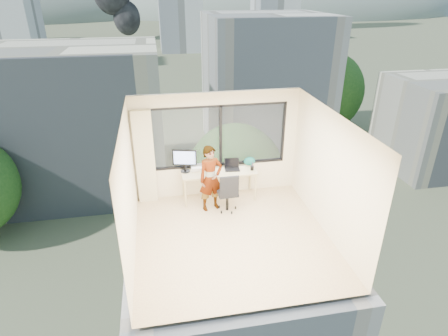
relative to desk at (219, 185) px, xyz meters
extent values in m
cube|color=beige|center=(0.00, -1.66, -0.38)|extent=(4.00, 4.00, 0.01)
cube|color=white|center=(0.00, -1.66, 2.23)|extent=(4.00, 4.00, 0.01)
cube|color=beige|center=(0.00, -3.66, 0.93)|extent=(4.00, 0.01, 2.60)
cube|color=beige|center=(-2.00, -1.66, 0.93)|extent=(0.01, 4.00, 2.60)
cube|color=beige|center=(2.00, -1.66, 0.93)|extent=(0.01, 4.00, 2.60)
cube|color=beige|center=(-1.72, 0.22, 0.77)|extent=(0.45, 0.14, 2.30)
cube|color=#C5B884|center=(0.00, 0.00, 0.00)|extent=(1.80, 0.60, 0.75)
imported|color=#2D2D33|center=(-0.27, -0.42, 0.42)|extent=(0.66, 0.52, 1.58)
cube|color=white|center=(-0.48, 0.21, 0.42)|extent=(0.36, 0.30, 0.08)
cube|color=black|center=(-0.21, -0.08, 0.38)|extent=(0.12, 0.08, 0.01)
cylinder|color=black|center=(0.80, -0.08, 0.43)|extent=(0.09, 0.09, 0.10)
ellipsoid|color=#0D5148|center=(0.80, 0.20, 0.49)|extent=(0.32, 0.24, 0.22)
cube|color=#515B3D|center=(0.00, 118.34, -14.38)|extent=(400.00, 400.00, 0.04)
cube|color=#F2EDCB|center=(-9.00, 28.34, -7.38)|extent=(16.00, 12.00, 14.00)
cube|color=silver|center=(12.00, 36.34, -6.38)|extent=(14.00, 13.00, 16.00)
cube|color=#F2EDCB|center=(30.00, 26.34, -9.38)|extent=(12.00, 10.00, 10.00)
cube|color=silver|center=(-35.00, 93.34, -0.38)|extent=(14.00, 14.00, 28.00)
cube|color=silver|center=(8.00, 118.34, 0.62)|extent=(13.00, 13.00, 30.00)
cube|color=silver|center=(45.00, 138.34, -1.38)|extent=(15.00, 15.00, 26.00)
ellipsoid|color=slate|center=(100.00, 318.34, -14.38)|extent=(300.00, 220.00, 96.00)
camera|label=1|loc=(-1.34, -7.93, 4.38)|focal=29.93mm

